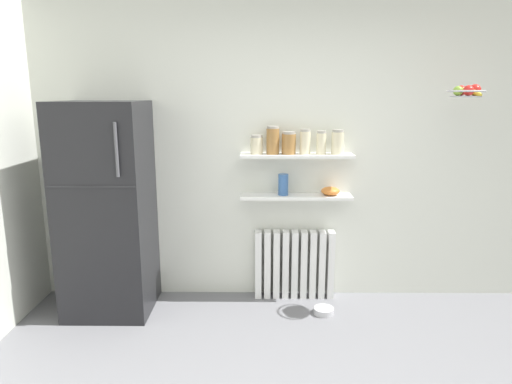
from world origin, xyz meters
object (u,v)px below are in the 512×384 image
object	(u,v)px
pet_food_bowl	(324,311)
hanging_fruit_basket	(467,92)
radiator	(294,264)
shelf_bowl	(330,191)
refrigerator	(107,209)
vase	(283,185)
storage_jar_4	(321,143)
storage_jar_1	(273,140)
storage_jar_2	(289,143)
storage_jar_5	(338,142)
storage_jar_0	(257,145)
storage_jar_3	(305,142)

from	to	relation	value
pet_food_bowl	hanging_fruit_basket	bearing A→B (deg)	-0.63
radiator	shelf_bowl	bearing A→B (deg)	-5.79
refrigerator	vase	world-z (taller)	refrigerator
storage_jar_4	shelf_bowl	size ratio (longest dim) A/B	1.23
storage_jar_1	storage_jar_2	bearing A→B (deg)	0.00
storage_jar_4	storage_jar_2	bearing A→B (deg)	180.00
storage_jar_2	storage_jar_5	xyz separation A→B (m)	(0.41, 0.00, 0.01)
storage_jar_2	storage_jar_5	bearing A→B (deg)	0.00
refrigerator	storage_jar_4	distance (m)	1.87
storage_jar_0	storage_jar_3	xyz separation A→B (m)	(0.41, -0.00, 0.03)
storage_jar_4	pet_food_bowl	bearing A→B (deg)	-85.37
storage_jar_4	pet_food_bowl	xyz separation A→B (m)	(0.02, -0.30, -1.39)
storage_jar_5	shelf_bowl	size ratio (longest dim) A/B	1.29
storage_jar_2	shelf_bowl	distance (m)	0.55
pet_food_bowl	hanging_fruit_basket	size ratio (longest dim) A/B	0.62
storage_jar_1	radiator	bearing A→B (deg)	8.34
storage_jar_1	hanging_fruit_basket	size ratio (longest dim) A/B	0.85
radiator	storage_jar_2	world-z (taller)	storage_jar_2
shelf_bowl	vase	bearing A→B (deg)	180.00
refrigerator	storage_jar_0	distance (m)	1.36
vase	pet_food_bowl	size ratio (longest dim) A/B	1.06
radiator	shelf_bowl	world-z (taller)	shelf_bowl
refrigerator	storage_jar_4	xyz separation A→B (m)	(1.78, 0.21, 0.53)
storage_jar_2	vase	bearing A→B (deg)	-180.00
refrigerator	shelf_bowl	xyz separation A→B (m)	(1.87, 0.21, 0.11)
refrigerator	storage_jar_5	distance (m)	2.00
storage_jar_0	hanging_fruit_basket	xyz separation A→B (m)	(1.59, -0.31, 0.44)
refrigerator	storage_jar_3	bearing A→B (deg)	7.18
radiator	storage_jar_0	distance (m)	1.14
refrigerator	storage_jar_4	bearing A→B (deg)	6.63
storage_jar_0	pet_food_bowl	xyz separation A→B (m)	(0.57, -0.30, -1.37)
vase	refrigerator	bearing A→B (deg)	-171.96
radiator	storage_jar_2	bearing A→B (deg)	-156.26
storage_jar_0	shelf_bowl	bearing A→B (deg)	0.00
storage_jar_3	vase	size ratio (longest dim) A/B	1.15
radiator	storage_jar_2	distance (m)	1.10
shelf_bowl	storage_jar_0	bearing A→B (deg)	180.00
storage_jar_5	refrigerator	bearing A→B (deg)	-173.84
storage_jar_1	storage_jar_0	bearing A→B (deg)	180.00
refrigerator	hanging_fruit_basket	bearing A→B (deg)	-2.08
storage_jar_3	pet_food_bowl	distance (m)	1.44
vase	pet_food_bowl	world-z (taller)	vase
storage_jar_2	vase	size ratio (longest dim) A/B	1.04
storage_jar_3	shelf_bowl	world-z (taller)	storage_jar_3
storage_jar_3	pet_food_bowl	bearing A→B (deg)	-61.72
storage_jar_0	storage_jar_4	world-z (taller)	storage_jar_4
refrigerator	pet_food_bowl	bearing A→B (deg)	-2.89
storage_jar_3	storage_jar_5	world-z (taller)	storage_jar_3
shelf_bowl	radiator	bearing A→B (deg)	174.21
vase	hanging_fruit_basket	distance (m)	1.60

